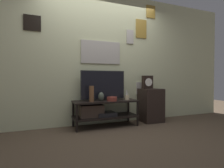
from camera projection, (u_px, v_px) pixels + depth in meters
ground_plane at (110, 130)px, 3.12m from camera, size 12.00×12.00×0.00m
wall_back at (101, 57)px, 3.59m from camera, size 6.40×0.08×2.70m
media_console at (101, 110)px, 3.32m from camera, size 1.24×0.46×0.50m
television at (103, 85)px, 3.43m from camera, size 0.89×0.05×0.58m
vase_wide_bowl at (112, 99)px, 3.27m from camera, size 0.19×0.19×0.08m
vase_slim_bronze at (127, 94)px, 3.64m from camera, size 0.09×0.09×0.20m
vase_tall_ceramic at (92, 94)px, 3.14m from camera, size 0.08×0.08×0.29m
vase_urn_stoneware at (101, 97)px, 3.29m from camera, size 0.11×0.10×0.16m
candle_jar at (127, 97)px, 3.46m from camera, size 0.09×0.09×0.09m
side_table at (151, 105)px, 3.75m from camera, size 0.44×0.41×0.70m
mantel_clock at (147, 82)px, 3.75m from camera, size 0.23×0.11×0.28m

